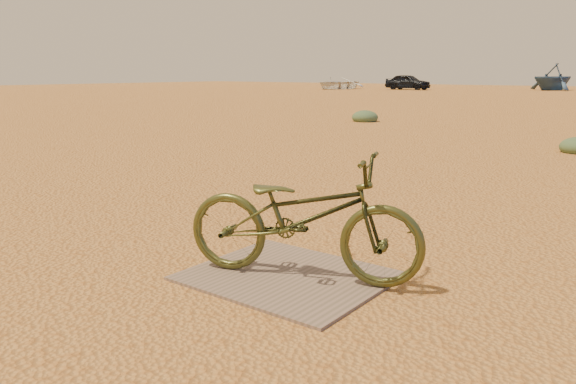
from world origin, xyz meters
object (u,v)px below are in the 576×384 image
Objects in this scene: car at (408,82)px; boat_near_left at (336,83)px; bicycle at (302,216)px; boat_far_left at (553,77)px; plywood_board at (288,276)px.

car is 5.99m from boat_near_left.
bicycle is at bearing -153.83° from car.
car is 0.76× the size of boat_near_left.
boat_far_left reaches higher than car.
plywood_board is at bearing -153.97° from car.
boat_far_left is at bearing 28.99° from boat_near_left.
boat_far_left reaches higher than plywood_board.
car reaches higher than boat_near_left.
car is 0.92× the size of boat_far_left.
boat_near_left reaches higher than bicycle.
bicycle is (0.11, 0.03, 0.46)m from plywood_board.
boat_near_left is at bearing 122.07° from plywood_board.
boat_near_left is 17.18m from boat_far_left.
plywood_board is 46.34m from boat_far_left.
bicycle is 45.04m from boat_near_left.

